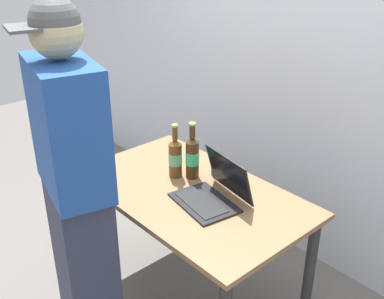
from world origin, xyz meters
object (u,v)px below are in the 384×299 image
coffee_mug (218,167)px  beer_bottle_green (192,156)px  laptop (214,191)px  person_figure (77,198)px  beer_bottle_dark (175,157)px

coffee_mug → beer_bottle_green: bearing=-119.7°
laptop → person_figure: bearing=-108.5°
beer_bottle_dark → beer_bottle_green: bearing=40.9°
laptop → coffee_mug: size_ratio=3.50×
laptop → beer_bottle_green: (-0.26, 0.09, 0.08)m
coffee_mug → laptop: bearing=-49.4°
laptop → coffee_mug: 0.29m
person_figure → coffee_mug: 0.88m
beer_bottle_dark → person_figure: size_ratio=0.18×
laptop → beer_bottle_dark: 0.34m
laptop → person_figure: (-0.22, -0.65, 0.13)m
beer_bottle_green → coffee_mug: 0.17m
beer_bottle_green → beer_bottle_dark: (-0.07, -0.06, -0.01)m
person_figure → coffee_mug: person_figure is taller
laptop → beer_bottle_dark: size_ratio=1.24×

